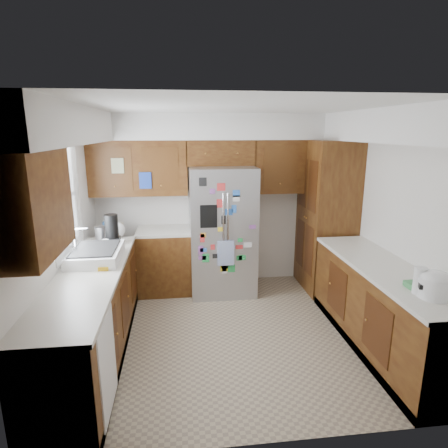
% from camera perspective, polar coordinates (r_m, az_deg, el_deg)
% --- Properties ---
extents(floor, '(3.60, 3.60, 0.00)m').
position_cam_1_polar(floor, '(4.52, 1.58, -16.18)').
color(floor, tan).
rests_on(floor, ground).
extents(room_shell, '(3.64, 3.24, 2.52)m').
position_cam_1_polar(room_shell, '(4.28, -0.39, 7.97)').
color(room_shell, silver).
rests_on(room_shell, ground).
extents(left_counter_run, '(1.36, 3.20, 0.92)m').
position_cam_1_polar(left_counter_run, '(4.37, -16.74, -11.57)').
color(left_counter_run, '#3E1C0C').
rests_on(left_counter_run, ground).
extents(right_counter_run, '(0.63, 2.25, 0.92)m').
position_cam_1_polar(right_counter_run, '(4.39, 22.84, -12.12)').
color(right_counter_run, '#3E1C0C').
rests_on(right_counter_run, ground).
extents(pantry, '(0.60, 0.90, 2.15)m').
position_cam_1_polar(pantry, '(5.56, 15.33, 1.08)').
color(pantry, '#3E1C0C').
rests_on(pantry, ground).
extents(fridge, '(0.90, 0.79, 1.80)m').
position_cam_1_polar(fridge, '(5.28, -0.28, -1.04)').
color(fridge, gray).
rests_on(fridge, ground).
extents(bridge_cabinet, '(0.96, 0.34, 0.35)m').
position_cam_1_polar(bridge_cabinet, '(5.33, -0.58, 10.82)').
color(bridge_cabinet, '#3E1C0C').
rests_on(bridge_cabinet, fridge).
extents(fridge_top_items, '(0.64, 0.30, 0.25)m').
position_cam_1_polar(fridge_top_items, '(5.34, -1.32, 13.99)').
color(fridge_top_items, '#1732B8').
rests_on(fridge_top_items, bridge_cabinet).
extents(sink_assembly, '(0.52, 0.71, 0.37)m').
position_cam_1_polar(sink_assembly, '(4.26, -18.95, -4.34)').
color(sink_assembly, white).
rests_on(sink_assembly, left_counter_run).
extents(left_counter_clutter, '(0.34, 0.76, 0.38)m').
position_cam_1_polar(left_counter_clutter, '(4.92, -16.73, -0.99)').
color(left_counter_clutter, black).
rests_on(left_counter_clutter, left_counter_run).
extents(rice_cooker, '(0.27, 0.26, 0.23)m').
position_cam_1_polar(rice_cooker, '(3.60, 29.51, -7.94)').
color(rice_cooker, white).
rests_on(rice_cooker, right_counter_run).
extents(paper_towel, '(0.10, 0.10, 0.24)m').
position_cam_1_polar(paper_towel, '(3.61, 27.67, -7.66)').
color(paper_towel, white).
rests_on(paper_towel, right_counter_run).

